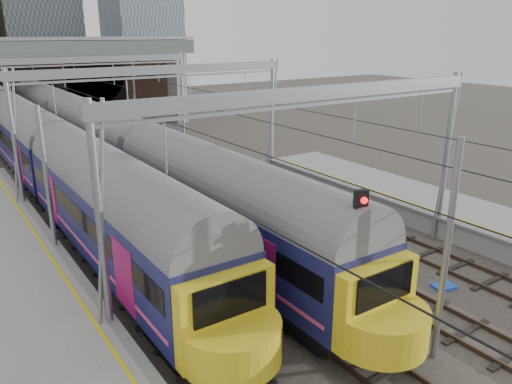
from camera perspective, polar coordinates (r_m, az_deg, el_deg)
tracks at (r=25.98m, az=-3.85°, el=-4.09°), size 14.40×80.00×0.22m
overhead_line at (r=30.07m, az=-10.53°, el=11.55°), size 16.80×80.00×8.00m
retaining_wall at (r=59.60m, az=-21.42°, el=11.46°), size 28.00×2.75×9.00m
overbridge at (r=53.31m, az=-21.73°, el=14.00°), size 28.00×3.00×9.25m
train_main at (r=44.66m, az=-20.89°, el=7.52°), size 2.99×69.12×5.08m
train_second at (r=46.48m, az=-26.48°, el=7.24°), size 3.06×70.76×5.18m
signal_near_left at (r=14.93m, az=11.13°, el=-7.36°), size 0.43×0.49×5.54m
equip_cover_b at (r=21.94m, az=8.70°, el=-8.49°), size 1.01×0.79×0.11m
equip_cover_c at (r=21.53m, az=20.68°, el=-10.06°), size 1.01×0.81×0.10m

